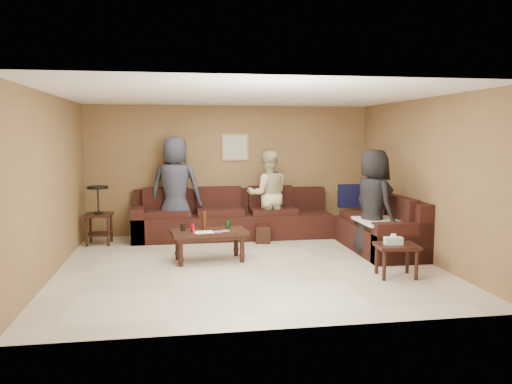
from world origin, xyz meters
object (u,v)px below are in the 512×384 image
at_px(sectional_sofa, 281,224).
at_px(side_table_right, 396,249).
at_px(person_left, 176,188).
at_px(person_right, 374,203).
at_px(waste_bin, 263,234).
at_px(coffee_table, 209,235).
at_px(end_table_left, 99,214).
at_px(person_middle, 268,194).

bearing_deg(sectional_sofa, side_table_right, -66.11).
xyz_separation_m(person_left, person_right, (3.12, -1.74, -0.10)).
bearing_deg(waste_bin, coffee_table, -132.05).
relative_size(end_table_left, person_left, 0.54).
bearing_deg(coffee_table, person_right, -1.46).
bearing_deg(side_table_right, end_table_left, 147.26).
bearing_deg(person_middle, coffee_table, 53.63).
xyz_separation_m(end_table_left, waste_bin, (2.89, -0.35, -0.39)).
bearing_deg(coffee_table, side_table_right, -27.44).
distance_m(end_table_left, person_right, 4.75).
height_order(side_table_right, person_middle, person_middle).
relative_size(coffee_table, person_right, 0.70).
height_order(end_table_left, person_left, person_left).
bearing_deg(person_left, end_table_left, 20.64).
bearing_deg(end_table_left, side_table_right, -32.74).
distance_m(side_table_right, person_right, 1.31).
xyz_separation_m(coffee_table, person_middle, (1.21, 1.58, 0.42)).
bearing_deg(person_middle, end_table_left, 2.71).
height_order(sectional_sofa, coffee_table, sectional_sofa).
distance_m(waste_bin, person_right, 2.12).
height_order(waste_bin, person_middle, person_middle).
relative_size(person_middle, person_right, 0.96).
distance_m(sectional_sofa, person_middle, 0.67).
bearing_deg(person_left, person_right, 164.08).
relative_size(sectional_sofa, person_left, 2.43).
bearing_deg(end_table_left, person_middle, 1.65).
bearing_deg(waste_bin, person_right, -37.42).
height_order(sectional_sofa, end_table_left, end_table_left).
xyz_separation_m(sectional_sofa, person_left, (-1.88, 0.50, 0.63)).
relative_size(side_table_right, person_left, 0.31).
xyz_separation_m(sectional_sofa, end_table_left, (-3.23, 0.32, 0.22)).
xyz_separation_m(end_table_left, person_left, (1.35, 0.18, 0.41)).
height_order(end_table_left, person_middle, person_middle).
height_order(sectional_sofa, person_left, person_left).
distance_m(end_table_left, side_table_right, 5.13).
bearing_deg(person_middle, person_left, -1.89).
height_order(sectional_sofa, person_right, person_right).
xyz_separation_m(sectional_sofa, person_right, (1.25, -1.24, 0.53)).
bearing_deg(person_left, side_table_right, 148.31).
distance_m(side_table_right, person_middle, 3.15).
xyz_separation_m(waste_bin, person_middle, (0.18, 0.44, 0.67)).
distance_m(end_table_left, waste_bin, 2.93).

